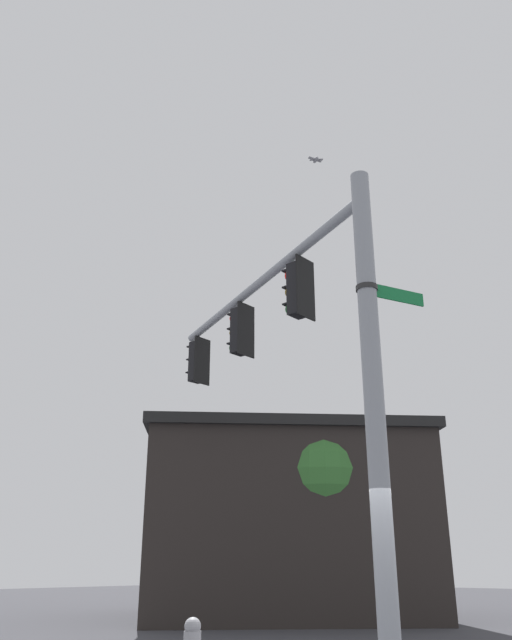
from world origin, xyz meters
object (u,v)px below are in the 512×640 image
at_px(traffic_light_mid_inner, 240,331).
at_px(bird_flying, 316,160).
at_px(street_name_sign, 380,291).
at_px(traffic_light_nearest_pole, 297,290).
at_px(traffic_light_mid_outer, 197,362).

bearing_deg(traffic_light_mid_inner, bird_flying, -40.03).
distance_m(traffic_light_mid_inner, street_name_sign, 4.84).
relative_size(traffic_light_nearest_pole, bird_flying, 3.58).
relative_size(traffic_light_mid_inner, traffic_light_mid_outer, 1.00).
xyz_separation_m(traffic_light_nearest_pole, bird_flying, (2.45, 1.18, 4.73)).
relative_size(traffic_light_nearest_pole, traffic_light_mid_outer, 1.00).
bearing_deg(traffic_light_mid_outer, street_name_sign, -110.26).
xyz_separation_m(traffic_light_mid_outer, street_name_sign, (-2.55, -6.91, -0.81)).
bearing_deg(bird_flying, traffic_light_mid_outer, 97.32).
distance_m(traffic_light_mid_inner, bird_flying, 5.10).
bearing_deg(traffic_light_mid_inner, traffic_light_nearest_pole, -112.38).
distance_m(traffic_light_nearest_pole, traffic_light_mid_inner, 2.61).
bearing_deg(street_name_sign, traffic_light_mid_inner, 70.89).
relative_size(traffic_light_mid_inner, bird_flying, 3.58).
xyz_separation_m(traffic_light_nearest_pole, traffic_light_mid_outer, (1.98, 4.82, 0.00)).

